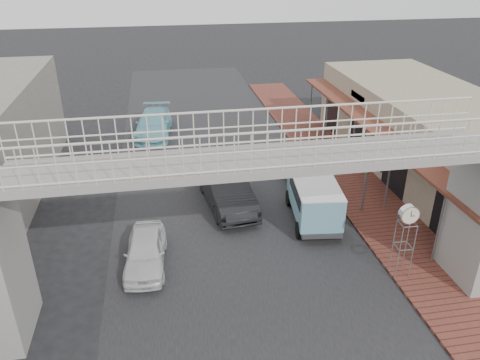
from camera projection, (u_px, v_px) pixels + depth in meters
name	position (u px, v px, depth m)	size (l,w,h in m)	color
ground	(236.00, 236.00, 19.07)	(120.00, 120.00, 0.00)	black
road_strip	(236.00, 236.00, 19.06)	(10.00, 60.00, 0.01)	black
sidewalk	(358.00, 189.00, 22.71)	(3.00, 40.00, 0.10)	brown
shophouse_row	(438.00, 138.00, 23.42)	(7.20, 18.00, 4.00)	gray
footbridge	(258.00, 220.00, 14.13)	(16.40, 2.40, 6.34)	gray
white_hatchback	(145.00, 251.00, 17.08)	(1.44, 3.57, 1.22)	silver
dark_sedan	(226.00, 189.00, 21.07)	(1.75, 5.01, 1.65)	black
angkot_curb	(301.00, 165.00, 23.89)	(2.01, 4.36, 1.21)	#77B5CF
angkot_far	(154.00, 124.00, 29.19)	(2.06, 5.07, 1.47)	#74B7C9
angkot_van	(314.00, 196.00, 19.63)	(2.22, 4.12, 1.93)	black
motorcycle_near	(316.00, 158.00, 24.86)	(0.61, 1.74, 0.91)	black
motorcycle_far	(306.00, 146.00, 26.42)	(0.42, 1.49, 0.90)	black
street_clock	(408.00, 217.00, 15.74)	(0.69, 0.56, 2.78)	#59595B
arrow_sign	(387.00, 161.00, 19.53)	(1.85, 1.24, 3.07)	#59595B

